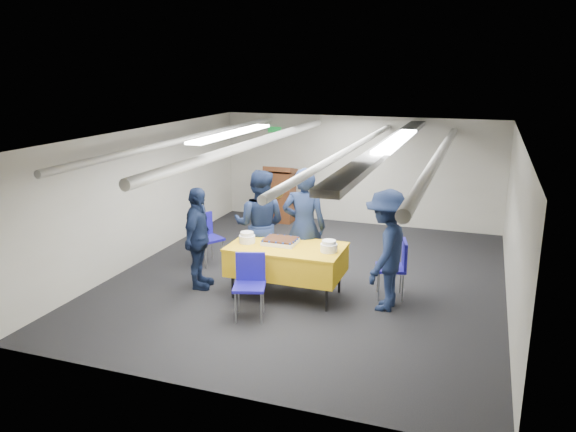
% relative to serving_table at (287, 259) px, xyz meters
% --- Properties ---
extents(ground, '(7.00, 7.00, 0.00)m').
position_rel_serving_table_xyz_m(ground, '(0.10, 0.81, -0.56)').
color(ground, black).
rests_on(ground, ground).
extents(room_shell, '(6.00, 7.00, 2.30)m').
position_rel_serving_table_xyz_m(room_shell, '(0.19, 1.21, 1.25)').
color(room_shell, beige).
rests_on(room_shell, ground).
extents(serving_table, '(1.67, 0.96, 0.77)m').
position_rel_serving_table_xyz_m(serving_table, '(0.00, 0.00, 0.00)').
color(serving_table, black).
rests_on(serving_table, ground).
extents(sheet_cake, '(0.50, 0.39, 0.09)m').
position_rel_serving_table_xyz_m(sheet_cake, '(-0.12, 0.06, 0.25)').
color(sheet_cake, white).
rests_on(sheet_cake, serving_table).
extents(plate_stack_left, '(0.24, 0.24, 0.16)m').
position_rel_serving_table_xyz_m(plate_stack_left, '(-0.60, -0.05, 0.29)').
color(plate_stack_left, white).
rests_on(plate_stack_left, serving_table).
extents(plate_stack_right, '(0.24, 0.24, 0.17)m').
position_rel_serving_table_xyz_m(plate_stack_right, '(0.65, -0.05, 0.29)').
color(plate_stack_right, white).
rests_on(plate_stack_right, serving_table).
extents(podium, '(0.62, 0.53, 1.25)m').
position_rel_serving_table_xyz_m(podium, '(-1.50, 3.85, 0.05)').
color(podium, brown).
rests_on(podium, ground).
extents(chair_near, '(0.53, 0.53, 0.87)m').
position_rel_serving_table_xyz_m(chair_near, '(-0.23, -0.82, -0.03)').
color(chair_near, gray).
rests_on(chair_near, ground).
extents(chair_right, '(0.51, 0.51, 0.87)m').
position_rel_serving_table_xyz_m(chair_right, '(1.54, 0.47, -0.03)').
color(chair_right, gray).
rests_on(chair_right, ground).
extents(chair_left, '(0.58, 0.58, 0.87)m').
position_rel_serving_table_xyz_m(chair_left, '(-1.79, 0.88, -0.03)').
color(chair_left, gray).
rests_on(chair_left, ground).
extents(sailor_a, '(0.74, 0.56, 1.84)m').
position_rel_serving_table_xyz_m(sailor_a, '(0.10, 0.52, 0.36)').
color(sailor_a, black).
rests_on(sailor_a, ground).
extents(sailor_b, '(0.93, 0.77, 1.76)m').
position_rel_serving_table_xyz_m(sailor_b, '(-0.65, 0.56, 0.32)').
color(sailor_b, black).
rests_on(sailor_b, ground).
extents(sailor_c, '(0.53, 0.97, 1.57)m').
position_rel_serving_table_xyz_m(sailor_c, '(-1.37, -0.15, 0.23)').
color(sailor_c, black).
rests_on(sailor_c, ground).
extents(sailor_d, '(0.74, 1.16, 1.70)m').
position_rel_serving_table_xyz_m(sailor_d, '(1.45, 0.03, 0.29)').
color(sailor_d, black).
rests_on(sailor_d, ground).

